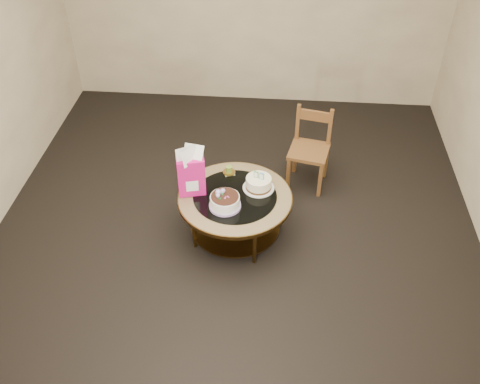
# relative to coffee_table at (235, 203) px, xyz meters

# --- Properties ---
(ground) EXTENTS (5.00, 5.00, 0.00)m
(ground) POSITION_rel_coffee_table_xyz_m (-0.00, 0.00, -0.38)
(ground) COLOR black
(ground) RESTS_ON ground
(room_walls) EXTENTS (4.52, 5.02, 2.61)m
(room_walls) POSITION_rel_coffee_table_xyz_m (-0.00, 0.00, 1.16)
(room_walls) COLOR beige
(room_walls) RESTS_ON ground
(coffee_table) EXTENTS (1.02, 1.02, 0.46)m
(coffee_table) POSITION_rel_coffee_table_xyz_m (0.00, 0.00, 0.00)
(coffee_table) COLOR brown
(coffee_table) RESTS_ON ground
(decorated_cake) EXTENTS (0.28, 0.28, 0.16)m
(decorated_cake) POSITION_rel_coffee_table_xyz_m (-0.07, -0.15, 0.13)
(decorated_cake) COLOR #B094D2
(decorated_cake) RESTS_ON coffee_table
(cream_cake) EXTENTS (0.28, 0.28, 0.18)m
(cream_cake) POSITION_rel_coffee_table_xyz_m (0.20, 0.12, 0.14)
(cream_cake) COLOR white
(cream_cake) RESTS_ON coffee_table
(gift_bag) EXTENTS (0.26, 0.21, 0.47)m
(gift_bag) POSITION_rel_coffee_table_xyz_m (-0.38, 0.02, 0.31)
(gift_bag) COLOR #E6158A
(gift_bag) RESTS_ON coffee_table
(pillar_candle) EXTENTS (0.12, 0.12, 0.09)m
(pillar_candle) POSITION_rel_coffee_table_xyz_m (-0.08, 0.32, 0.11)
(pillar_candle) COLOR #E1D25C
(pillar_candle) RESTS_ON coffee_table
(dining_chair) EXTENTS (0.45, 0.45, 0.82)m
(dining_chair) POSITION_rel_coffee_table_xyz_m (0.67, 0.84, 0.04)
(dining_chair) COLOR brown
(dining_chair) RESTS_ON ground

